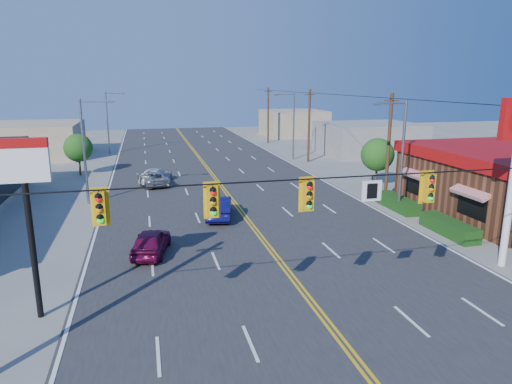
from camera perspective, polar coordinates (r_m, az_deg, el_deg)
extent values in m
plane|color=gray|center=(18.23, 9.74, -16.98)|extent=(160.00, 160.00, 0.00)
cube|color=#2D2D30|center=(36.10, -2.92, -1.15)|extent=(20.00, 120.00, 0.06)
cylinder|color=black|center=(16.05, 10.59, 1.82)|extent=(24.00, 0.05, 0.05)
cube|color=white|center=(16.69, 14.27, 0.15)|extent=(0.75, 0.04, 0.75)
cube|color=#D89E0C|center=(14.85, -18.94, -1.93)|extent=(0.55, 0.34, 1.25)
cube|color=#D89E0C|center=(14.93, -5.46, -1.16)|extent=(0.55, 0.34, 1.25)
cube|color=#D89E0C|center=(15.73, 6.51, -0.43)|extent=(0.55, 0.34, 1.25)
cube|color=#D89E0C|center=(17.88, 20.79, 0.47)|extent=(0.55, 0.34, 1.25)
cube|color=#194214|center=(33.08, 19.89, -2.59)|extent=(1.20, 9.00, 0.90)
cylinder|color=white|center=(25.99, 29.18, -0.85)|extent=(0.36, 0.36, 7.00)
cylinder|color=black|center=(19.82, -26.16, -6.12)|extent=(0.24, 0.24, 6.00)
cube|color=white|center=(19.06, -27.16, 3.00)|extent=(1.90, 0.30, 1.30)
cylinder|color=gray|center=(33.70, 17.80, 4.05)|extent=(0.20, 0.20, 8.00)
cylinder|color=gray|center=(32.76, 16.61, 10.58)|extent=(2.20, 0.12, 0.12)
cube|color=gray|center=(32.23, 14.89, 10.55)|extent=(0.50, 0.25, 0.15)
cylinder|color=gray|center=(55.41, 4.74, 8.16)|extent=(0.20, 0.20, 8.00)
cylinder|color=gray|center=(54.84, 3.70, 12.10)|extent=(2.20, 0.12, 0.12)
cube|color=gray|center=(54.52, 2.57, 12.05)|extent=(0.50, 0.25, 0.15)
cylinder|color=gray|center=(36.93, -20.68, 4.61)|extent=(0.20, 0.20, 8.00)
cylinder|color=gray|center=(36.47, -19.44, 10.62)|extent=(2.20, 0.12, 0.12)
cube|color=gray|center=(36.39, -17.68, 10.67)|extent=(0.50, 0.25, 0.15)
cylinder|color=gray|center=(62.67, -18.06, 8.17)|extent=(0.20, 0.20, 8.00)
cylinder|color=gray|center=(62.40, -17.29, 11.71)|extent=(2.20, 0.12, 0.12)
cube|color=gray|center=(62.35, -16.26, 11.73)|extent=(0.50, 0.25, 0.15)
cylinder|color=#47301E|center=(37.68, 16.23, 5.42)|extent=(0.28, 0.28, 8.40)
cylinder|color=#47301E|center=(53.91, 6.64, 8.17)|extent=(0.28, 0.28, 8.40)
cylinder|color=#47301E|center=(71.00, 1.52, 9.55)|extent=(0.28, 0.28, 8.40)
cylinder|color=#47301E|center=(42.26, 14.80, 2.01)|extent=(0.20, 0.20, 2.10)
sphere|color=#235B19|center=(41.94, 14.95, 4.54)|extent=(2.94, 2.94, 2.94)
cylinder|color=#47301E|center=(49.41, -21.17, 3.11)|extent=(0.20, 0.20, 2.00)
sphere|color=#235B19|center=(49.14, -21.35, 5.17)|extent=(2.80, 2.80, 2.80)
cube|color=gray|center=(61.77, 13.89, 6.50)|extent=(12.00, 10.00, 4.00)
cube|color=tan|center=(64.12, -26.00, 5.86)|extent=(11.00, 12.00, 4.20)
cube|color=tan|center=(80.76, 4.70, 8.57)|extent=(10.00, 10.00, 4.40)
imported|color=maroon|center=(25.62, -12.97, -6.17)|extent=(2.53, 4.36, 1.40)
imported|color=#0E0E52|center=(31.58, -4.63, -1.97)|extent=(2.52, 4.85, 1.52)
imported|color=silver|center=(43.50, -12.44, 1.97)|extent=(3.62, 5.10, 1.37)
imported|color=#A2A3A7|center=(42.44, -12.73, 1.62)|extent=(3.05, 4.99, 1.29)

